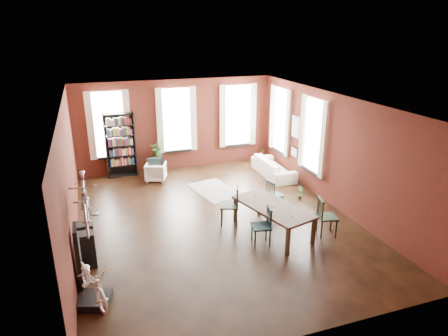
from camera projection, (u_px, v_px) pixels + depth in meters
name	position (u px, v px, depth m)	size (l,w,h in m)	color
room	(217.00, 137.00, 10.60)	(9.00, 9.04, 3.22)	black
dining_table	(272.00, 219.00, 9.96)	(0.98, 2.15, 0.73)	#453429
dining_chair_a	(261.00, 226.00, 9.39)	(0.44, 0.44, 0.95)	#1A373A
dining_chair_b	(229.00, 205.00, 10.38)	(0.48, 0.48, 1.04)	black
dining_chair_c	(327.00, 217.00, 9.81)	(0.45, 0.45, 0.98)	#1D301C
dining_chair_d	(275.00, 195.00, 11.22)	(0.40, 0.40, 0.87)	#1B3B39
bookshelf	(121.00, 145.00, 13.54)	(1.00, 0.32, 2.20)	black
white_armchair	(156.00, 171.00, 13.38)	(0.65, 0.61, 0.67)	white
cream_sofa	(274.00, 164.00, 13.77)	(2.08, 0.61, 0.81)	beige
striped_rug	(215.00, 190.00, 12.64)	(1.12, 1.79, 0.01)	black
bike_trainer	(95.00, 301.00, 7.45)	(0.55, 0.55, 0.16)	black
bike_wall_rack	(79.00, 256.00, 7.83)	(0.16, 0.60, 1.30)	black
console_table	(86.00, 244.00, 8.75)	(0.40, 0.80, 0.80)	black
plant_stand	(158.00, 164.00, 14.05)	(0.32, 0.32, 0.64)	black
plant_by_sofa	(260.00, 160.00, 15.10)	(0.31, 0.56, 0.25)	#2E5823
plant_small	(300.00, 197.00, 12.00)	(0.22, 0.42, 0.15)	#2D5522
bicycle_floor	(90.00, 264.00, 7.15)	(0.51, 0.78, 1.47)	silver
bicycle_hung	(83.00, 185.00, 7.41)	(0.47, 1.00, 1.66)	#A5A8AD
plant_on_stand	(158.00, 150.00, 13.91)	(0.49, 0.54, 0.42)	#376126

